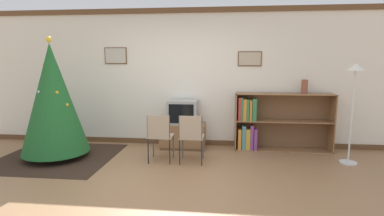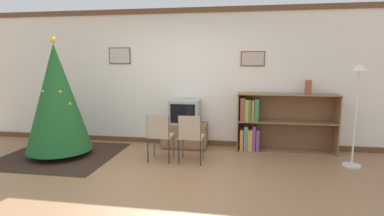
# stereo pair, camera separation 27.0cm
# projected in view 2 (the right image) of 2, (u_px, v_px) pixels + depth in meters

# --- Properties ---
(ground_plane) EXTENTS (24.00, 24.00, 0.00)m
(ground_plane) POSITION_uv_depth(u_px,v_px,m) (156.00, 185.00, 4.10)
(ground_plane) COLOR #936B47
(wall_back) EXTENTS (8.63, 0.11, 2.70)m
(wall_back) POSITION_uv_depth(u_px,v_px,m) (185.00, 78.00, 5.99)
(wall_back) COLOR silver
(wall_back) RESTS_ON ground_plane
(area_rug) EXTENTS (1.97, 1.85, 0.01)m
(area_rug) POSITION_uv_depth(u_px,v_px,m) (61.00, 155.00, 5.41)
(area_rug) COLOR #332319
(area_rug) RESTS_ON ground_plane
(christmas_tree) EXTENTS (1.12, 1.12, 2.08)m
(christmas_tree) POSITION_uv_depth(u_px,v_px,m) (57.00, 98.00, 5.25)
(christmas_tree) COLOR maroon
(christmas_tree) RESTS_ON area_rug
(tv_console) EXTENTS (0.86, 0.46, 0.49)m
(tv_console) POSITION_uv_depth(u_px,v_px,m) (185.00, 135.00, 5.85)
(tv_console) COLOR brown
(tv_console) RESTS_ON ground_plane
(television) EXTENTS (0.57, 0.45, 0.46)m
(television) POSITION_uv_depth(u_px,v_px,m) (185.00, 112.00, 5.78)
(television) COLOR #9E9E99
(television) RESTS_ON tv_console
(folding_chair_left) EXTENTS (0.40, 0.40, 0.82)m
(folding_chair_left) POSITION_uv_depth(u_px,v_px,m) (160.00, 134.00, 4.99)
(folding_chair_left) COLOR tan
(folding_chair_left) RESTS_ON ground_plane
(folding_chair_right) EXTENTS (0.40, 0.40, 0.82)m
(folding_chair_right) POSITION_uv_depth(u_px,v_px,m) (190.00, 136.00, 4.91)
(folding_chair_right) COLOR tan
(folding_chair_right) RESTS_ON ground_plane
(bookshelf) EXTENTS (1.80, 0.36, 1.09)m
(bookshelf) POSITION_uv_depth(u_px,v_px,m) (268.00, 124.00, 5.63)
(bookshelf) COLOR olive
(bookshelf) RESTS_ON ground_plane
(vase) EXTENTS (0.12, 0.12, 0.26)m
(vase) POSITION_uv_depth(u_px,v_px,m) (308.00, 87.00, 5.41)
(vase) COLOR brown
(vase) RESTS_ON bookshelf
(standing_lamp) EXTENTS (0.28, 0.28, 1.65)m
(standing_lamp) POSITION_uv_depth(u_px,v_px,m) (358.00, 88.00, 4.65)
(standing_lamp) COLOR silver
(standing_lamp) RESTS_ON ground_plane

